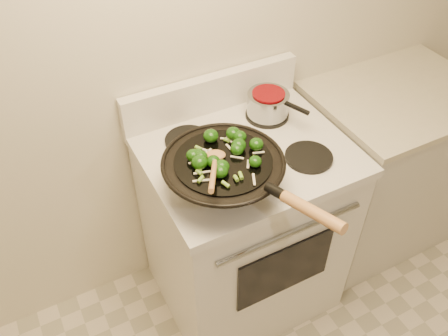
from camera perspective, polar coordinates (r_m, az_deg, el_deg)
stove at (r=2.14m, az=2.35°, el=-6.96°), size 0.78×0.67×1.08m
counter_unit at (r=2.56m, az=18.44°, el=0.11°), size 0.78×0.62×0.91m
wok at (r=1.59m, az=0.04°, el=-0.66°), size 0.42×0.68×0.22m
stirfry at (r=1.56m, az=-0.19°, el=1.92°), size 0.28×0.29×0.05m
wooden_spoon at (r=1.49m, az=-1.15°, el=0.43°), size 0.18×0.28×0.12m
saucepan at (r=1.95m, az=5.34°, el=7.73°), size 0.17×0.27×0.10m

